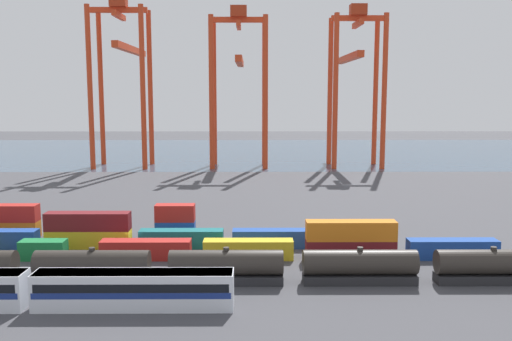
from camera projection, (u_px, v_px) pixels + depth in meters
ground_plane at (174, 197)px, 120.46m from camera, size 420.00×420.00×0.00m
harbour_water at (208, 152)px, 213.32m from camera, size 400.00×110.00×0.01m
passenger_train at (30, 288)px, 57.78m from camera, size 42.25×3.14×3.90m
freight_tank_row at (226, 266)px, 65.41m from camera, size 76.07×2.90×4.36m
shipping_container_3 at (43, 250)px, 75.12m from camera, size 6.04×2.44×2.60m
shipping_container_4 at (146, 250)px, 75.22m from camera, size 12.10×2.44×2.60m
shipping_container_5 at (248, 249)px, 75.31m from camera, size 12.10×2.44×2.60m
shipping_container_6 at (350, 249)px, 75.40m from camera, size 12.10×2.44×2.60m
shipping_container_7 at (351, 230)px, 75.04m from camera, size 12.10×2.44×2.60m
shipping_container_8 at (452, 249)px, 75.49m from camera, size 12.10×2.44×2.60m
shipping_container_11 at (89, 239)px, 80.77m from camera, size 12.10×2.44×2.60m
shipping_container_12 at (88, 221)px, 80.41m from camera, size 12.10×2.44×2.60m
shipping_container_13 at (182, 239)px, 80.86m from camera, size 12.10×2.44×2.60m
shipping_container_14 at (274, 238)px, 80.95m from camera, size 12.10×2.44×2.60m
shipping_container_19 at (88, 229)px, 86.37m from camera, size 12.10×2.44×2.60m
shipping_container_20 at (175, 229)px, 86.46m from camera, size 6.04×2.44×2.60m
shipping_container_21 at (175, 213)px, 86.11m from camera, size 6.04×2.44×2.60m
gantry_crane_west at (123, 65)px, 169.66m from camera, size 16.89×42.17×50.54m
gantry_crane_central at (239, 73)px, 169.35m from camera, size 17.27×35.79×47.77m
gantry_crane_east at (355, 71)px, 170.31m from camera, size 15.81×41.09×48.24m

